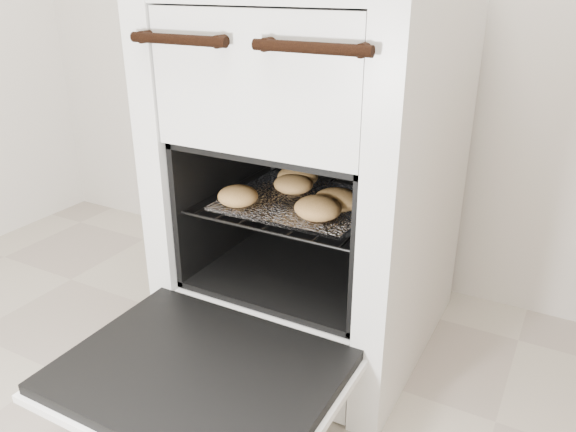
# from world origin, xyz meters

# --- Properties ---
(stove) EXTENTS (0.60, 0.67, 0.92)m
(stove) POSITION_xyz_m (-0.18, 1.17, 0.45)
(stove) COLOR silver
(stove) RESTS_ON ground
(oven_door) EXTENTS (0.54, 0.42, 0.04)m
(oven_door) POSITION_xyz_m (-0.18, 0.66, 0.20)
(oven_door) COLOR black
(oven_door) RESTS_ON stove
(oven_rack) EXTENTS (0.44, 0.42, 0.01)m
(oven_rack) POSITION_xyz_m (-0.18, 1.10, 0.41)
(oven_rack) COLOR black
(oven_rack) RESTS_ON stove
(foil_sheet) EXTENTS (0.34, 0.30, 0.01)m
(foil_sheet) POSITION_xyz_m (-0.18, 1.08, 0.42)
(foil_sheet) COLOR white
(foil_sheet) RESTS_ON oven_rack
(baked_rolls) EXTENTS (0.34, 0.30, 0.05)m
(baked_rolls) POSITION_xyz_m (-0.16, 1.06, 0.44)
(baked_rolls) COLOR tan
(baked_rolls) RESTS_ON foil_sheet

